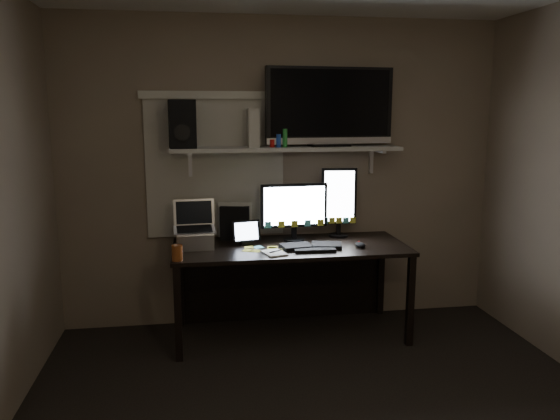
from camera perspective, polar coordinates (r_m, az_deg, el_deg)
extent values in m
plane|color=#6B5C4C|center=(4.51, 0.27, 3.86)|extent=(3.60, 0.00, 3.60)
cube|color=beige|center=(4.43, -6.76, 4.33)|extent=(1.10, 0.02, 1.10)
cube|color=black|center=(4.24, 1.07, -3.92)|extent=(1.80, 0.75, 0.03)
cube|color=black|center=(4.67, 0.30, -7.20)|extent=(1.80, 0.02, 0.70)
cube|color=black|center=(3.97, -10.61, -10.63)|extent=(0.05, 0.05, 0.70)
cube|color=black|center=(4.27, 13.46, -9.23)|extent=(0.05, 0.05, 0.70)
cube|color=black|center=(4.60, -10.38, -7.66)|extent=(0.05, 0.05, 0.70)
cube|color=black|center=(4.86, 10.46, -6.68)|extent=(0.05, 0.05, 0.70)
cube|color=#ADACA8|center=(4.31, 0.65, 6.43)|extent=(1.80, 0.35, 0.03)
cube|color=black|center=(4.34, 1.48, -0.19)|extent=(0.54, 0.09, 0.47)
cube|color=black|center=(4.50, 6.17, 0.84)|extent=(0.29, 0.08, 0.58)
cube|color=black|center=(4.17, 3.32, -3.76)|extent=(0.48, 0.20, 0.03)
ellipsoid|color=black|center=(4.22, 8.38, -3.61)|extent=(0.09, 0.12, 0.04)
cube|color=silver|center=(3.99, -0.63, -4.51)|extent=(0.19, 0.23, 0.01)
cube|color=black|center=(4.25, -3.55, -2.36)|extent=(0.23, 0.13, 0.19)
cube|color=black|center=(4.41, -4.70, -1.20)|extent=(0.25, 0.16, 0.30)
cube|color=silver|center=(4.17, -8.94, -1.60)|extent=(0.33, 0.27, 0.35)
cylinder|color=brown|center=(3.87, -10.69, -4.41)|extent=(0.09, 0.09, 0.11)
cube|color=black|center=(4.38, 5.21, 10.68)|extent=(1.04, 0.26, 0.62)
cube|color=#B8B6A6|center=(4.29, -2.87, 8.57)|extent=(0.08, 0.25, 0.29)
cube|color=black|center=(4.22, -10.20, 8.83)|extent=(0.21, 0.25, 0.36)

